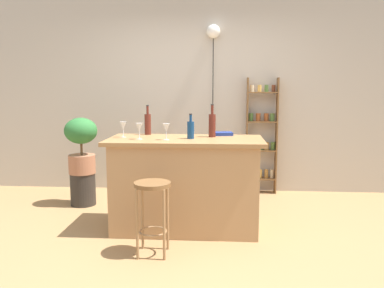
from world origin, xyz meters
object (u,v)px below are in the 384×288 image
object	(u,v)px
wine_glass_left	(166,128)
plant_stool	(83,189)
bottle_spirits_clear	(148,123)
cookbook	(222,134)
bar_stool	(153,201)
spice_shelf	(262,136)
pendant_globe_light	(213,35)
bottle_olive_oil	(191,129)
bottle_vinegar	(212,125)
potted_plant	(81,142)
wine_glass_center	(139,128)
wine_glass_right	(123,126)

from	to	relation	value
wine_glass_left	plant_stool	bearing A→B (deg)	143.52
bottle_spirits_clear	cookbook	world-z (taller)	bottle_spirits_clear
bar_stool	bottle_spirits_clear	bearing A→B (deg)	102.17
spice_shelf	pendant_globe_light	bearing A→B (deg)	176.80
bottle_olive_oil	bottle_spirits_clear	bearing A→B (deg)	147.23
bottle_vinegar	bottle_spirits_clear	bearing A→B (deg)	167.01
plant_stool	potted_plant	bearing A→B (deg)	180.00
bottle_spirits_clear	bottle_vinegar	world-z (taller)	bottle_vinegar
plant_stool	cookbook	xyz separation A→B (m)	(1.74, -0.45, 0.77)
spice_shelf	cookbook	world-z (taller)	spice_shelf
plant_stool	wine_glass_center	xyz separation A→B (m)	(0.90, -0.84, 0.87)
bar_stool	wine_glass_center	xyz separation A→B (m)	(-0.23, 0.59, 0.59)
spice_shelf	wine_glass_left	bearing A→B (deg)	-124.20
potted_plant	pendant_globe_light	distance (m)	2.26
bottle_spirits_clear	bar_stool	bearing A→B (deg)	-77.83
wine_glass_center	wine_glass_right	size ratio (longest dim) A/B	1.00
potted_plant	cookbook	xyz separation A→B (m)	(1.74, -0.45, 0.17)
bar_stool	wine_glass_right	xyz separation A→B (m)	(-0.43, 0.74, 0.59)
bottle_olive_oil	wine_glass_right	bearing A→B (deg)	174.86
bar_stool	cookbook	distance (m)	1.25
spice_shelf	wine_glass_center	distance (m)	2.13
bottle_olive_oil	cookbook	distance (m)	0.46
bar_stool	wine_glass_left	distance (m)	0.81
bottle_spirits_clear	wine_glass_right	world-z (taller)	bottle_spirits_clear
potted_plant	cookbook	size ratio (longest dim) A/B	3.32
wine_glass_left	pendant_globe_light	world-z (taller)	pendant_globe_light
bottle_spirits_clear	wine_glass_left	world-z (taller)	bottle_spirits_clear
wine_glass_right	pendant_globe_light	xyz separation A→B (m)	(0.91, 1.49, 1.10)
wine_glass_right	wine_glass_left	bearing A→B (deg)	-20.89
cookbook	wine_glass_right	bearing A→B (deg)	-176.94
plant_stool	wine_glass_left	bearing A→B (deg)	-36.48
bar_stool	bottle_spirits_clear	distance (m)	1.18
wine_glass_right	bottle_vinegar	bearing A→B (deg)	5.71
wine_glass_left	wine_glass_right	world-z (taller)	same
spice_shelf	cookbook	size ratio (longest dim) A/B	7.63
bar_stool	spice_shelf	xyz separation A→B (m)	(1.16, 2.19, 0.32)
wine_glass_left	wine_glass_right	size ratio (longest dim) A/B	1.00
plant_stool	potted_plant	world-z (taller)	potted_plant
wine_glass_left	bar_stool	bearing A→B (deg)	-95.16
spice_shelf	wine_glass_left	size ratio (longest dim) A/B	9.76
wine_glass_right	bottle_spirits_clear	bearing A→B (deg)	50.39
plant_stool	spice_shelf	bearing A→B (deg)	18.29
bar_stool	potted_plant	xyz separation A→B (m)	(-1.13, 1.43, 0.31)
potted_plant	bottle_spirits_clear	xyz separation A→B (m)	(0.92, -0.43, 0.28)
wine_glass_center	potted_plant	bearing A→B (deg)	137.22
plant_stool	pendant_globe_light	size ratio (longest dim) A/B	0.17
bottle_vinegar	wine_glass_left	size ratio (longest dim) A/B	2.10
plant_stool	bar_stool	bearing A→B (deg)	-51.63
bottle_vinegar	wine_glass_right	size ratio (longest dim) A/B	2.10
wine_glass_left	pendant_globe_light	bearing A→B (deg)	75.58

